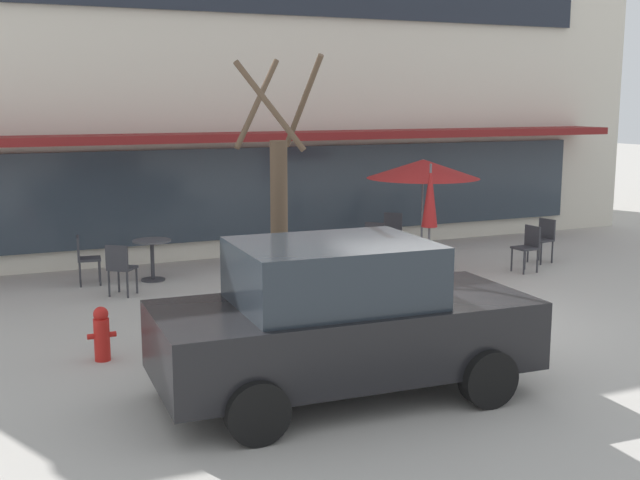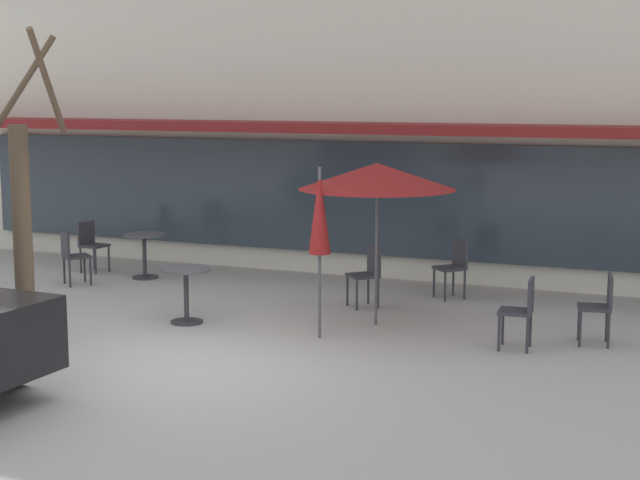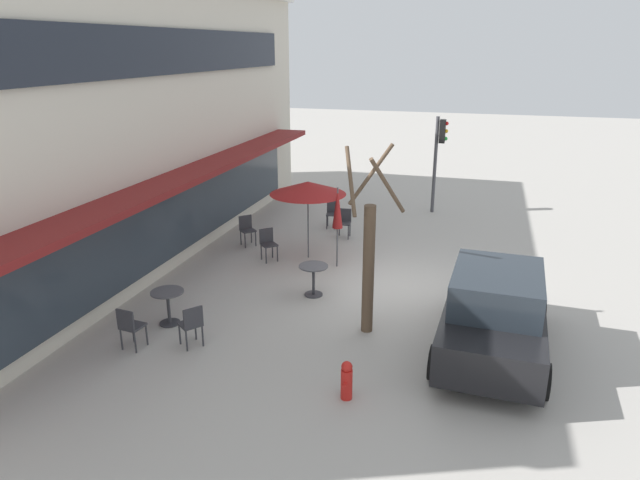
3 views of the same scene
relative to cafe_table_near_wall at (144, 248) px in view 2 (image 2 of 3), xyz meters
The scene contains 13 objects.
ground_plane 5.51m from the cafe_table_near_wall, 53.90° to the right, with size 80.00×80.00×0.00m, color #ADA8A0.
building_facade 7.23m from the cafe_table_near_wall, 59.70° to the left, with size 18.65×9.10×7.72m.
cafe_table_near_wall is the anchor object (origin of this frame).
cafe_table_streetside 3.43m from the cafe_table_near_wall, 47.95° to the right, with size 0.70×0.70×0.76m.
patio_umbrella_green_folded 5.15m from the cafe_table_near_wall, 31.28° to the right, with size 0.28×0.28×2.20m.
patio_umbrella_cream_folded 5.23m from the cafe_table_near_wall, 19.33° to the right, with size 2.10×2.10×2.20m.
cafe_chair_0 4.28m from the cafe_table_near_wall, ahead, with size 0.57×0.57×0.89m.
cafe_chair_1 7.14m from the cafe_table_near_wall, 17.81° to the right, with size 0.43×0.43×0.89m.
cafe_chair_2 1.19m from the cafe_table_near_wall, behind, with size 0.44×0.44×0.89m.
cafe_chair_3 7.82m from the cafe_table_near_wall, 11.62° to the right, with size 0.47×0.47×0.89m.
cafe_chair_4 1.23m from the cafe_table_near_wall, 127.90° to the right, with size 0.56×0.56×0.89m.
cafe_chair_5 5.27m from the cafe_table_near_wall, ahead, with size 0.57×0.57×0.89m.
street_tree 4.39m from the cafe_table_near_wall, 77.80° to the right, with size 1.22×1.27×3.89m.
Camera 2 is at (5.77, -9.50, 3.15)m, focal length 55.00 mm.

